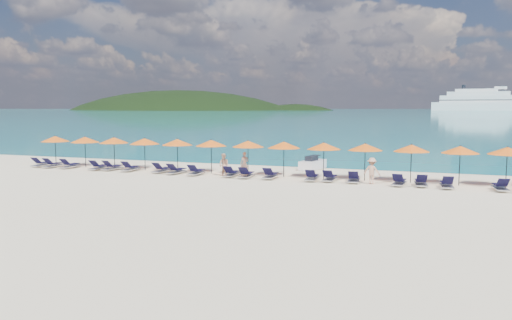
% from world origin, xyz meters
% --- Properties ---
extents(ground, '(1400.00, 1400.00, 0.00)m').
position_xyz_m(ground, '(0.00, 0.00, 0.00)').
color(ground, beige).
extents(sea, '(1600.00, 1300.00, 0.01)m').
position_xyz_m(sea, '(0.00, 660.00, 0.01)').
color(sea, '#1FA9B2').
rests_on(sea, ground).
extents(headland_main, '(374.00, 242.00, 126.50)m').
position_xyz_m(headland_main, '(-300.00, 540.00, -38.00)').
color(headland_main, black).
rests_on(headland_main, ground).
extents(headland_small, '(162.00, 126.00, 85.50)m').
position_xyz_m(headland_small, '(-150.00, 560.00, -35.00)').
color(headland_small, black).
rests_on(headland_small, ground).
extents(cruise_ship, '(125.59, 29.28, 34.65)m').
position_xyz_m(cruise_ship, '(68.28, 584.16, 9.02)').
color(cruise_ship, silver).
rests_on(cruise_ship, ground).
extents(jetski, '(1.48, 2.81, 0.95)m').
position_xyz_m(jetski, '(2.06, 9.06, 0.39)').
color(jetski, silver).
rests_on(jetski, ground).
extents(beachgoer_a, '(0.55, 0.36, 1.49)m').
position_xyz_m(beachgoer_a, '(-1.39, 4.66, 0.75)').
color(beachgoer_a, tan).
rests_on(beachgoer_a, ground).
extents(beachgoer_b, '(0.80, 0.62, 1.45)m').
position_xyz_m(beachgoer_b, '(-2.44, 3.75, 0.73)').
color(beachgoer_b, tan).
rests_on(beachgoer_b, ground).
extents(beachgoer_c, '(1.05, 0.65, 1.52)m').
position_xyz_m(beachgoer_c, '(6.80, 3.64, 0.76)').
color(beachgoer_c, tan).
rests_on(beachgoer_c, ground).
extents(umbrella_0, '(2.10, 2.10, 2.28)m').
position_xyz_m(umbrella_0, '(-16.54, 4.69, 2.02)').
color(umbrella_0, black).
rests_on(umbrella_0, ground).
extents(umbrella_1, '(2.10, 2.10, 2.28)m').
position_xyz_m(umbrella_1, '(-13.84, 4.68, 2.02)').
color(umbrella_1, black).
rests_on(umbrella_1, ground).
extents(umbrella_2, '(2.10, 2.10, 2.28)m').
position_xyz_m(umbrella_2, '(-11.45, 4.84, 2.02)').
color(umbrella_2, black).
rests_on(umbrella_2, ground).
extents(umbrella_3, '(2.10, 2.10, 2.28)m').
position_xyz_m(umbrella_3, '(-8.84, 4.71, 2.02)').
color(umbrella_3, black).
rests_on(umbrella_3, ground).
extents(umbrella_4, '(2.10, 2.10, 2.28)m').
position_xyz_m(umbrella_4, '(-6.26, 4.68, 2.02)').
color(umbrella_4, black).
rests_on(umbrella_4, ground).
extents(umbrella_5, '(2.10, 2.10, 2.28)m').
position_xyz_m(umbrella_5, '(-3.75, 4.70, 2.02)').
color(umbrella_5, black).
rests_on(umbrella_5, ground).
extents(umbrella_6, '(2.10, 2.10, 2.28)m').
position_xyz_m(umbrella_6, '(-1.19, 4.78, 2.02)').
color(umbrella_6, black).
rests_on(umbrella_6, ground).
extents(umbrella_7, '(2.10, 2.10, 2.28)m').
position_xyz_m(umbrella_7, '(1.23, 4.73, 2.02)').
color(umbrella_7, black).
rests_on(umbrella_7, ground).
extents(umbrella_8, '(2.10, 2.10, 2.28)m').
position_xyz_m(umbrella_8, '(3.77, 4.73, 2.02)').
color(umbrella_8, black).
rests_on(umbrella_8, ground).
extents(umbrella_9, '(2.10, 2.10, 2.28)m').
position_xyz_m(umbrella_9, '(6.25, 4.82, 2.02)').
color(umbrella_9, black).
rests_on(umbrella_9, ground).
extents(umbrella_10, '(2.10, 2.10, 2.28)m').
position_xyz_m(umbrella_10, '(8.87, 4.91, 2.02)').
color(umbrella_10, black).
rests_on(umbrella_10, ground).
extents(umbrella_11, '(2.10, 2.10, 2.28)m').
position_xyz_m(umbrella_11, '(11.48, 4.76, 2.02)').
color(umbrella_11, black).
rests_on(umbrella_11, ground).
extents(umbrella_12, '(2.10, 2.10, 2.28)m').
position_xyz_m(umbrella_12, '(13.86, 4.86, 2.02)').
color(umbrella_12, black).
rests_on(umbrella_12, ground).
extents(lounger_0, '(0.68, 1.72, 0.66)m').
position_xyz_m(lounger_0, '(-17.05, 3.76, 0.24)').
color(lounger_0, silver).
rests_on(lounger_0, ground).
extents(lounger_1, '(0.64, 1.71, 0.66)m').
position_xyz_m(lounger_1, '(-15.87, 3.64, 0.24)').
color(lounger_1, silver).
rests_on(lounger_1, ground).
extents(lounger_2, '(0.67, 1.72, 0.66)m').
position_xyz_m(lounger_2, '(-14.46, 3.71, 0.24)').
color(lounger_2, silver).
rests_on(lounger_2, ground).
extents(lounger_3, '(0.70, 1.73, 0.66)m').
position_xyz_m(lounger_3, '(-11.89, 3.61, 0.24)').
color(lounger_3, silver).
rests_on(lounger_3, ground).
extents(lounger_4, '(0.75, 1.74, 0.66)m').
position_xyz_m(lounger_4, '(-10.87, 3.77, 0.24)').
color(lounger_4, silver).
rests_on(lounger_4, ground).
extents(lounger_5, '(0.65, 1.71, 0.66)m').
position_xyz_m(lounger_5, '(-9.40, 3.78, 0.24)').
color(lounger_5, silver).
rests_on(lounger_5, ground).
extents(lounger_6, '(0.75, 1.74, 0.66)m').
position_xyz_m(lounger_6, '(-6.97, 3.80, 0.24)').
color(lounger_6, silver).
rests_on(lounger_6, ground).
extents(lounger_7, '(0.74, 1.74, 0.66)m').
position_xyz_m(lounger_7, '(-5.77, 3.58, 0.24)').
color(lounger_7, silver).
rests_on(lounger_7, ground).
extents(lounger_8, '(0.70, 1.73, 0.66)m').
position_xyz_m(lounger_8, '(-4.30, 3.51, 0.24)').
color(lounger_8, silver).
rests_on(lounger_8, ground).
extents(lounger_9, '(0.69, 1.72, 0.66)m').
position_xyz_m(lounger_9, '(-1.87, 3.61, 0.24)').
color(lounger_9, silver).
rests_on(lounger_9, ground).
extents(lounger_10, '(0.70, 1.73, 0.66)m').
position_xyz_m(lounger_10, '(-0.79, 3.43, 0.24)').
color(lounger_10, silver).
rests_on(lounger_10, ground).
extents(lounger_11, '(0.65, 1.71, 0.66)m').
position_xyz_m(lounger_11, '(0.72, 3.61, 0.24)').
color(lounger_11, silver).
rests_on(lounger_11, ground).
extents(lounger_12, '(0.72, 1.73, 0.66)m').
position_xyz_m(lounger_12, '(3.31, 3.63, 0.24)').
color(lounger_12, silver).
rests_on(lounger_12, ground).
extents(lounger_13, '(0.65, 1.71, 0.66)m').
position_xyz_m(lounger_13, '(4.36, 3.77, 0.24)').
color(lounger_13, silver).
rests_on(lounger_13, ground).
extents(lounger_14, '(0.77, 1.75, 0.66)m').
position_xyz_m(lounger_14, '(5.77, 3.76, 0.24)').
color(lounger_14, silver).
rests_on(lounger_14, ground).
extents(lounger_15, '(0.77, 1.75, 0.66)m').
position_xyz_m(lounger_15, '(8.33, 3.48, 0.24)').
color(lounger_15, silver).
rests_on(lounger_15, ground).
extents(lounger_16, '(0.79, 1.76, 0.66)m').
position_xyz_m(lounger_16, '(9.48, 3.68, 0.24)').
color(lounger_16, silver).
rests_on(lounger_16, ground).
extents(lounger_17, '(0.76, 1.75, 0.66)m').
position_xyz_m(lounger_17, '(10.81, 3.46, 0.24)').
color(lounger_17, silver).
rests_on(lounger_17, ground).
extents(lounger_18, '(0.79, 1.75, 0.66)m').
position_xyz_m(lounger_18, '(13.45, 3.50, 0.24)').
color(lounger_18, silver).
rests_on(lounger_18, ground).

